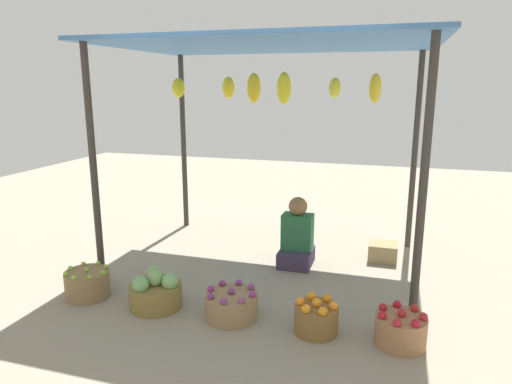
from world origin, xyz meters
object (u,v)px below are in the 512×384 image
Objects in this scene: basket_limes at (88,284)px; wooden_crate_near_vendor at (383,252)px; basket_purple_onions at (232,305)px; basket_oranges at (316,318)px; basket_red_apples at (401,329)px; basket_cabbages at (156,292)px; vendor_person at (297,239)px.

basket_limes reaches higher than wooden_crate_near_vendor.
basket_oranges is at bearing -2.29° from basket_purple_onions.
basket_red_apples is (2.88, -0.00, -0.00)m from basket_limes.
basket_cabbages is 2.15m from basket_red_apples.
basket_cabbages is at bearing 179.36° from basket_oranges.
basket_purple_onions reaches higher than wooden_crate_near_vendor.
basket_cabbages reaches higher than wooden_crate_near_vendor.
basket_cabbages is at bearing 0.33° from basket_limes.
basket_cabbages is 1.49× the size of wooden_crate_near_vendor.
vendor_person is 1.41m from basket_purple_onions.
basket_purple_onions is 1.41m from basket_red_apples.
wooden_crate_near_vendor is at bearing 33.82° from basket_limes.
basket_purple_onions is at bearing -101.91° from vendor_person.
basket_oranges is at bearing -0.64° from basket_cabbages.
wooden_crate_near_vendor is at bearing 55.51° from basket_purple_onions.
wooden_crate_near_vendor is (0.47, 1.81, -0.03)m from basket_oranges.
vendor_person reaches higher than basket_limes.
basket_cabbages reaches higher than basket_oranges.
wooden_crate_near_vendor is (-0.19, 1.80, -0.03)m from basket_red_apples.
basket_cabbages is 1.20× the size of basket_red_apples.
basket_oranges is (0.46, -1.40, -0.17)m from vendor_person.
basket_limes is (-1.75, -1.39, -0.17)m from vendor_person.
basket_red_apples reaches higher than wooden_crate_near_vendor.
vendor_person is at bearing 78.09° from basket_purple_onions.
basket_red_apples reaches higher than basket_limes.
vendor_person is 2.24m from basket_limes.
basket_red_apples is at bearing -0.89° from basket_purple_onions.
vendor_person is 2.43× the size of wooden_crate_near_vendor.
basket_oranges reaches higher than basket_limes.
basket_limes is 2.88m from basket_red_apples.
basket_cabbages is at bearing -137.45° from wooden_crate_near_vendor.
basket_red_apples is at bearing 0.70° from basket_oranges.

